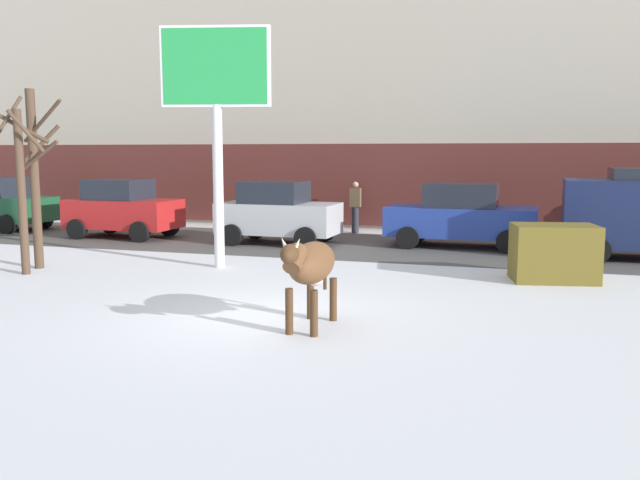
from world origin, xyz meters
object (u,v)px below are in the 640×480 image
billboard (216,82)px  car_blue_sedan (461,216)px  bare_tree_right_lot (34,175)px  car_red_hatchback (122,209)px  car_silver_hatchback (278,213)px  dumpster (554,253)px  cow_brown (311,265)px  bare_tree_left_lot (23,179)px  pedestrian_near_billboard (355,207)px  pedestrian_by_cars (626,214)px

billboard → car_blue_sedan: size_ratio=1.31×
bare_tree_right_lot → car_red_hatchback: bearing=103.8°
car_silver_hatchback → dumpster: size_ratio=2.08×
cow_brown → billboard: bearing=129.2°
billboard → dumpster: billboard is taller
billboard → bare_tree_left_lot: 4.79m
pedestrian_near_billboard → dumpster: (6.05, -6.95, -0.28)m
billboard → bare_tree_right_lot: billboard is taller
cow_brown → dumpster: 6.37m
billboard → car_silver_hatchback: 5.41m
car_blue_sedan → pedestrian_by_cars: bearing=27.0°
pedestrian_near_billboard → car_silver_hatchback: bearing=-115.5°
pedestrian_near_billboard → bare_tree_left_lot: bare_tree_left_lot is taller
car_red_hatchback → car_silver_hatchback: same height
car_blue_sedan → car_red_hatchback: bearing=-174.8°
bare_tree_left_lot → dumpster: bare_tree_left_lot is taller
car_red_hatchback → bare_tree_left_lot: size_ratio=0.89×
pedestrian_near_billboard → bare_tree_left_lot: bearing=-118.7°
pedestrian_by_cars → dumpster: bearing=-108.5°
pedestrian_near_billboard → bare_tree_right_lot: bare_tree_right_lot is taller
car_red_hatchback → pedestrian_by_cars: size_ratio=2.04×
car_blue_sedan → pedestrian_near_billboard: size_ratio=2.45×
car_blue_sedan → bare_tree_left_lot: bearing=-141.4°
bare_tree_right_lot → pedestrian_by_cars: bearing=32.6°
car_blue_sedan → pedestrian_by_cars: size_ratio=2.45×
bare_tree_right_lot → car_silver_hatchback: bearing=54.9°
bare_tree_left_lot → bare_tree_right_lot: 0.71m
cow_brown → bare_tree_right_lot: (-7.76, 3.23, 1.19)m
billboard → car_blue_sedan: billboard is taller
bare_tree_left_lot → car_red_hatchback: bearing=104.7°
cow_brown → car_blue_sedan: (1.42, 9.69, -0.09)m
billboard → pedestrian_near_billboard: 8.37m
car_silver_hatchback → bare_tree_right_lot: 6.92m
car_red_hatchback → pedestrian_near_billboard: (6.82, 3.34, -0.05)m
car_silver_hatchback → pedestrian_near_billboard: bearing=64.5°
cow_brown → car_silver_hatchback: 9.61m
billboard → car_blue_sedan: 8.02m
pedestrian_near_billboard → bare_tree_left_lot: (-5.20, -9.50, 1.24)m
pedestrian_by_cars → pedestrian_near_billboard: bearing=180.0°
car_silver_hatchback → bare_tree_left_lot: bearing=-120.3°
pedestrian_near_billboard → bare_tree_right_lot: size_ratio=0.42×
car_silver_hatchback → pedestrian_by_cars: bearing=18.2°
car_red_hatchback → pedestrian_near_billboard: bearing=26.1°
billboard → pedestrian_by_cars: bearing=37.3°
dumpster → pedestrian_by_cars: bearing=71.5°
pedestrian_near_billboard → car_red_hatchback: bearing=-153.9°
cow_brown → dumpster: size_ratio=1.12×
car_red_hatchback → pedestrian_by_cars: car_red_hatchback is taller
car_red_hatchback → bare_tree_right_lot: size_ratio=0.85×
car_red_hatchback → pedestrian_near_billboard: size_ratio=2.04×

